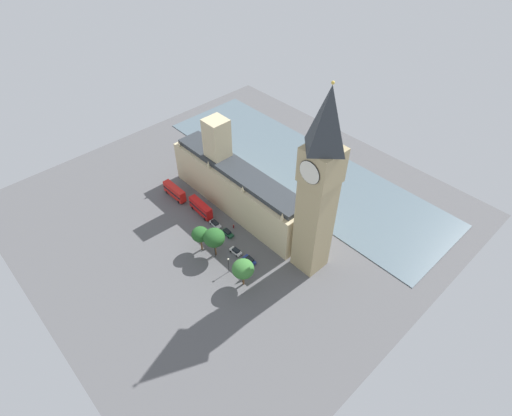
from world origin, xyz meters
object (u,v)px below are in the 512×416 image
(double_decker_bus_corner, at_px, (201,208))
(car_silver_by_river_gate, at_px, (215,224))
(plane_tree_kerbside, at_px, (243,269))
(clock_tower, at_px, (319,186))
(plane_tree_trailing, at_px, (200,234))
(street_lamp_slot_11, at_px, (228,263))
(car_white_far_end, at_px, (236,251))
(pedestrian_near_tower, at_px, (234,226))
(double_decker_bus_under_trees, at_px, (175,191))
(car_dark_green_midblock, at_px, (228,233))
(street_lamp_slot_10, at_px, (214,246))
(parliament_building, at_px, (236,185))
(car_blue_leading, at_px, (250,260))
(plane_tree_opposite_hall, at_px, (214,238))

(double_decker_bus_corner, height_order, car_silver_by_river_gate, double_decker_bus_corner)
(car_silver_by_river_gate, relative_size, plane_tree_kerbside, 0.50)
(clock_tower, height_order, plane_tree_trailing, clock_tower)
(clock_tower, bearing_deg, car_silver_by_river_gate, -71.32)
(street_lamp_slot_11, bearing_deg, clock_tower, 145.04)
(car_white_far_end, relative_size, pedestrian_near_tower, 2.55)
(double_decker_bus_under_trees, distance_m, car_dark_green_midblock, 27.58)
(street_lamp_slot_11, bearing_deg, car_white_far_end, -146.64)
(car_silver_by_river_gate, relative_size, pedestrian_near_tower, 2.93)
(double_decker_bus_under_trees, distance_m, street_lamp_slot_11, 40.38)
(clock_tower, relative_size, pedestrian_near_tower, 35.84)
(plane_tree_kerbside, bearing_deg, street_lamp_slot_10, -92.71)
(double_decker_bus_corner, distance_m, pedestrian_near_tower, 13.70)
(double_decker_bus_corner, xyz_separation_m, car_silver_by_river_gate, (0.36, 8.14, -1.74))
(parliament_building, xyz_separation_m, car_dark_green_midblock, (11.90, 8.97, -8.14))
(pedestrian_near_tower, bearing_deg, car_dark_green_midblock, 40.53)
(car_blue_leading, height_order, plane_tree_kerbside, plane_tree_kerbside)
(double_decker_bus_under_trees, distance_m, double_decker_bus_corner, 13.43)
(double_decker_bus_under_trees, relative_size, plane_tree_opposite_hall, 1.01)
(car_silver_by_river_gate, bearing_deg, clock_tower, 110.49)
(street_lamp_slot_11, bearing_deg, double_decker_bus_corner, -110.21)
(clock_tower, distance_m, plane_tree_opposite_hall, 37.10)
(double_decker_bus_under_trees, height_order, street_lamp_slot_11, street_lamp_slot_11)
(parliament_building, bearing_deg, street_lamp_slot_11, 44.30)
(pedestrian_near_tower, relative_size, street_lamp_slot_11, 0.27)
(double_decker_bus_corner, height_order, car_white_far_end, double_decker_bus_corner)
(pedestrian_near_tower, relative_size, street_lamp_slot_10, 0.23)
(clock_tower, xyz_separation_m, car_silver_by_river_gate, (10.88, -32.18, -29.80))
(plane_tree_trailing, distance_m, street_lamp_slot_10, 5.64)
(car_dark_green_midblock, bearing_deg, double_decker_bus_under_trees, -84.28)
(double_decker_bus_corner, relative_size, pedestrian_near_tower, 6.40)
(plane_tree_opposite_hall, distance_m, plane_tree_trailing, 5.06)
(car_white_far_end, bearing_deg, car_dark_green_midblock, 63.96)
(parliament_building, height_order, plane_tree_kerbside, parliament_building)
(plane_tree_opposite_hall, relative_size, plane_tree_kerbside, 1.08)
(car_blue_leading, bearing_deg, plane_tree_opposite_hall, 121.94)
(double_decker_bus_corner, bearing_deg, plane_tree_trailing, 55.49)
(car_blue_leading, height_order, street_lamp_slot_10, street_lamp_slot_10)
(car_white_far_end, relative_size, plane_tree_opposite_hall, 0.40)
(pedestrian_near_tower, height_order, street_lamp_slot_11, street_lamp_slot_11)
(clock_tower, distance_m, plane_tree_trailing, 41.39)
(clock_tower, distance_m, plane_tree_kerbside, 32.00)
(double_decker_bus_under_trees, bearing_deg, plane_tree_trailing, 72.09)
(clock_tower, height_order, double_decker_bus_under_trees, clock_tower)
(double_decker_bus_under_trees, distance_m, car_silver_by_river_gate, 21.58)
(plane_tree_trailing, bearing_deg, car_silver_by_river_gate, -151.14)
(plane_tree_kerbside, bearing_deg, plane_tree_trailing, -88.26)
(parliament_building, xyz_separation_m, pedestrian_near_tower, (8.44, 7.94, -8.29))
(car_blue_leading, height_order, pedestrian_near_tower, car_blue_leading)
(car_white_far_end, height_order, plane_tree_opposite_hall, plane_tree_opposite_hall)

